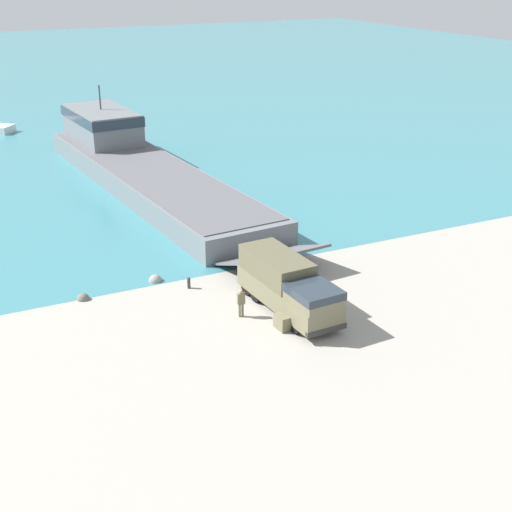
{
  "coord_description": "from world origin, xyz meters",
  "views": [
    {
      "loc": [
        -18.83,
        -33.49,
        19.14
      ],
      "look_at": [
        -0.58,
        3.94,
        1.69
      ],
      "focal_mm": 50.0,
      "sensor_mm": 36.0,
      "label": 1
    }
  ],
  "objects_px": {
    "soldier_on_ramp": "(241,301)",
    "cargo_crate": "(284,322)",
    "military_truck": "(288,285)",
    "mooring_bollard": "(189,282)",
    "landing_craft": "(136,161)"
  },
  "relations": [
    {
      "from": "soldier_on_ramp",
      "to": "mooring_bollard",
      "type": "xyz_separation_m",
      "value": [
        -1.34,
        4.91,
        -0.57
      ]
    },
    {
      "from": "military_truck",
      "to": "cargo_crate",
      "type": "bearing_deg",
      "value": -36.51
    },
    {
      "from": "soldier_on_ramp",
      "to": "mooring_bollard",
      "type": "distance_m",
      "value": 5.12
    },
    {
      "from": "soldier_on_ramp",
      "to": "mooring_bollard",
      "type": "height_order",
      "value": "soldier_on_ramp"
    },
    {
      "from": "military_truck",
      "to": "mooring_bollard",
      "type": "relative_size",
      "value": 10.99
    },
    {
      "from": "soldier_on_ramp",
      "to": "cargo_crate",
      "type": "height_order",
      "value": "soldier_on_ramp"
    },
    {
      "from": "landing_craft",
      "to": "cargo_crate",
      "type": "relative_size",
      "value": 40.74
    },
    {
      "from": "military_truck",
      "to": "soldier_on_ramp",
      "type": "xyz_separation_m",
      "value": [
        -2.82,
        0.45,
        -0.63
      ]
    },
    {
      "from": "landing_craft",
      "to": "mooring_bollard",
      "type": "relative_size",
      "value": 55.29
    },
    {
      "from": "soldier_on_ramp",
      "to": "cargo_crate",
      "type": "xyz_separation_m",
      "value": [
        1.56,
        -2.35,
        -0.56
      ]
    },
    {
      "from": "landing_craft",
      "to": "military_truck",
      "type": "distance_m",
      "value": 29.72
    },
    {
      "from": "mooring_bollard",
      "to": "cargo_crate",
      "type": "height_order",
      "value": "cargo_crate"
    },
    {
      "from": "cargo_crate",
      "to": "military_truck",
      "type": "bearing_deg",
      "value": 56.54
    },
    {
      "from": "military_truck",
      "to": "cargo_crate",
      "type": "distance_m",
      "value": 2.56
    },
    {
      "from": "military_truck",
      "to": "cargo_crate",
      "type": "relative_size",
      "value": 8.1
    }
  ]
}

